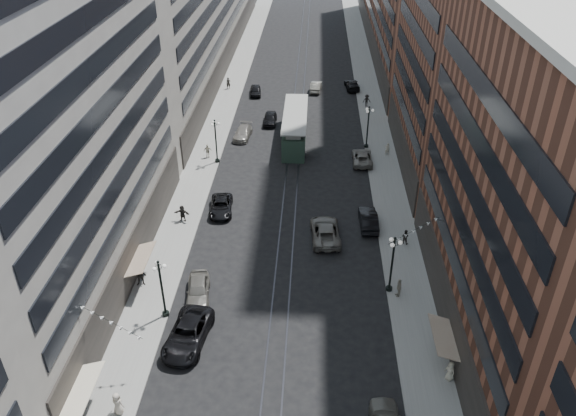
% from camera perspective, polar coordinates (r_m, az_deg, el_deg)
% --- Properties ---
extents(ground, '(220.00, 220.00, 0.00)m').
position_cam_1_polar(ground, '(72.70, 0.66, 6.27)').
color(ground, black).
rests_on(ground, ground).
extents(sidewalk_west, '(4.00, 180.00, 0.15)m').
position_cam_1_polar(sidewalk_west, '(82.83, -6.80, 9.45)').
color(sidewalk_west, gray).
rests_on(sidewalk_west, ground).
extents(sidewalk_east, '(4.00, 180.00, 0.15)m').
position_cam_1_polar(sidewalk_east, '(82.21, 8.71, 9.12)').
color(sidewalk_east, gray).
rests_on(sidewalk_east, ground).
extents(rail_west, '(0.12, 180.00, 0.02)m').
position_cam_1_polar(rail_west, '(81.84, 0.43, 9.34)').
color(rail_west, '#2D2D33').
rests_on(rail_west, ground).
extents(rail_east, '(0.12, 180.00, 0.02)m').
position_cam_1_polar(rail_east, '(81.80, 1.43, 9.32)').
color(rail_east, '#2D2D33').
rests_on(rail_east, ground).
extents(building_west_mid, '(8.00, 36.00, 28.00)m').
position_cam_1_polar(building_west_mid, '(46.49, -22.25, 7.30)').
color(building_west_mid, '#9F9A8D').
rests_on(building_west_mid, ground).
extents(building_east_mid, '(8.00, 30.00, 24.00)m').
position_cam_1_polar(building_east_mid, '(41.44, 23.10, 0.95)').
color(building_east_mid, brown).
rests_on(building_east_mid, ground).
extents(lamppost_sw_far, '(1.03, 1.14, 5.52)m').
position_cam_1_polar(lamppost_sw_far, '(45.45, -12.72, -7.82)').
color(lamppost_sw_far, black).
rests_on(lamppost_sw_far, sidewalk_west).
extents(lamppost_sw_mid, '(1.03, 1.14, 5.52)m').
position_cam_1_polar(lamppost_sw_mid, '(67.81, -7.34, 6.90)').
color(lamppost_sw_mid, black).
rests_on(lamppost_sw_mid, sidewalk_west).
extents(lamppost_se_far, '(1.03, 1.14, 5.52)m').
position_cam_1_polar(lamppost_se_far, '(47.57, 10.54, -5.47)').
color(lamppost_se_far, black).
rests_on(lamppost_se_far, sidewalk_east).
extents(lamppost_se_mid, '(1.03, 1.14, 5.52)m').
position_cam_1_polar(lamppost_se_mid, '(71.70, 8.12, 8.28)').
color(lamppost_se_mid, black).
rests_on(lamppost_se_mid, sidewalk_east).
extents(streetcar, '(3.02, 13.66, 3.78)m').
position_cam_1_polar(streetcar, '(73.76, 0.72, 8.16)').
color(streetcar, '#263D2F').
rests_on(streetcar, ground).
extents(car_2, '(3.51, 6.35, 1.68)m').
position_cam_1_polar(car_2, '(44.42, -10.16, -12.50)').
color(car_2, black).
rests_on(car_2, ground).
extents(pedestrian_1, '(0.98, 0.74, 1.78)m').
position_cam_1_polar(pedestrian_1, '(40.82, -16.93, -18.46)').
color(pedestrian_1, '#B9AD99').
rests_on(pedestrian_1, sidewalk_west).
extents(pedestrian_2, '(0.99, 0.65, 1.90)m').
position_cam_1_polar(pedestrian_2, '(50.17, -14.71, -6.71)').
color(pedestrian_2, black).
rests_on(pedestrian_2, sidewalk_west).
extents(car_7, '(2.70, 5.06, 1.35)m').
position_cam_1_polar(car_7, '(59.05, -6.80, 0.19)').
color(car_7, black).
rests_on(car_7, ground).
extents(car_8, '(2.40, 4.98, 1.40)m').
position_cam_1_polar(car_8, '(75.06, -4.61, 7.62)').
color(car_8, slate).
rests_on(car_8, ground).
extents(car_9, '(2.03, 4.20, 1.38)m').
position_cam_1_polar(car_9, '(89.57, -3.33, 11.81)').
color(car_9, black).
rests_on(car_9, ground).
extents(car_10, '(1.81, 4.85, 1.58)m').
position_cam_1_polar(car_10, '(56.89, 8.17, -1.15)').
color(car_10, black).
rests_on(car_10, ground).
extents(car_11, '(2.35, 5.05, 1.40)m').
position_cam_1_polar(car_11, '(68.98, 7.54, 5.12)').
color(car_11, slate).
rests_on(car_11, ground).
extents(car_12, '(2.53, 5.16, 1.44)m').
position_cam_1_polar(car_12, '(92.50, 6.52, 12.35)').
color(car_12, black).
rests_on(car_12, ground).
extents(car_13, '(1.78, 4.37, 1.48)m').
position_cam_1_polar(car_13, '(79.08, -1.84, 9.06)').
color(car_13, black).
rests_on(car_13, ground).
extents(car_14, '(2.00, 4.66, 1.49)m').
position_cam_1_polar(car_14, '(91.18, 2.85, 12.23)').
color(car_14, slate).
rests_on(car_14, ground).
extents(pedestrian_5, '(1.67, 0.73, 1.74)m').
position_cam_1_polar(pedestrian_5, '(57.84, -10.69, -0.53)').
color(pedestrian_5, black).
rests_on(pedestrian_5, sidewalk_west).
extents(pedestrian_6, '(1.08, 0.68, 1.70)m').
position_cam_1_polar(pedestrian_6, '(69.97, -8.16, 5.76)').
color(pedestrian_6, '#BCB69C').
rests_on(pedestrian_6, sidewalk_west).
extents(pedestrian_7, '(0.84, 0.71, 1.51)m').
position_cam_1_polar(pedestrian_7, '(54.77, 11.82, -2.86)').
color(pedestrian_7, black).
rests_on(pedestrian_7, sidewalk_east).
extents(pedestrian_8, '(0.58, 0.38, 1.60)m').
position_cam_1_polar(pedestrian_8, '(70.97, 10.07, 5.93)').
color(pedestrian_8, '#B8B299').
rests_on(pedestrian_8, sidewalk_east).
extents(pedestrian_9, '(1.26, 0.73, 1.83)m').
position_cam_1_polar(pedestrian_9, '(85.30, 8.00, 10.76)').
color(pedestrian_9, black).
rests_on(pedestrian_9, sidewalk_east).
extents(car_extra_0, '(2.47, 4.85, 1.58)m').
position_cam_1_polar(car_extra_0, '(48.29, -9.12, -8.16)').
color(car_extra_0, '#625F57').
rests_on(car_extra_0, ground).
extents(car_extra_1, '(3.12, 6.02, 1.62)m').
position_cam_1_polar(car_extra_1, '(54.66, 3.81, -2.36)').
color(car_extra_1, '#67645C').
rests_on(car_extra_1, ground).
extents(pedestrian_extra_0, '(0.55, 1.06, 1.75)m').
position_cam_1_polar(pedestrian_extra_0, '(48.42, 11.21, -7.92)').
color(pedestrian_extra_0, gray).
rests_on(pedestrian_extra_0, sidewalk_east).
extents(pedestrian_extra_1, '(0.72, 0.54, 1.81)m').
position_cam_1_polar(pedestrian_extra_1, '(92.06, -6.08, 12.50)').
color(pedestrian_extra_1, black).
rests_on(pedestrian_extra_1, sidewalk_west).
extents(pedestrian_extra_2, '(0.80, 0.89, 1.60)m').
position_cam_1_polar(pedestrian_extra_2, '(42.69, 16.15, -15.62)').
color(pedestrian_extra_2, '#BAB49A').
rests_on(pedestrian_extra_2, sidewalk_east).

